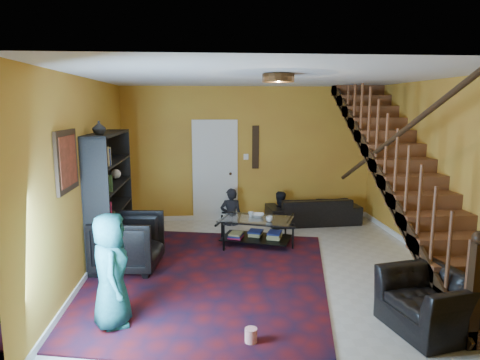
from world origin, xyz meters
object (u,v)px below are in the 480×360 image
object	(u,v)px
bookshelf	(111,198)
sofa	(313,210)
coffee_table	(256,230)
armchair_left	(129,243)
armchair_right	(432,303)

from	to	relation	value
bookshelf	sofa	xyz separation A→B (m)	(3.71, 1.70, -0.69)
sofa	coffee_table	size ratio (longest dim) A/B	1.34
bookshelf	armchair_left	xyz separation A→B (m)	(0.35, -0.59, -0.55)
armchair_left	armchair_right	size ratio (longest dim) A/B	0.96
sofa	coffee_table	world-z (taller)	sofa
armchair_left	bookshelf	bearing A→B (deg)	38.24
armchair_right	coffee_table	size ratio (longest dim) A/B	0.68
armchair_right	coffee_table	bearing A→B (deg)	-165.00
armchair_right	sofa	bearing A→B (deg)	170.77
armchair_right	coffee_table	xyz separation A→B (m)	(-1.54, 3.03, -0.04)
sofa	coffee_table	distance (m)	1.85
bookshelf	sofa	bearing A→B (deg)	24.64
armchair_left	coffee_table	size ratio (longest dim) A/B	0.66
sofa	armchair_left	size ratio (longest dim) A/B	2.05
bookshelf	armchair_right	world-z (taller)	bookshelf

